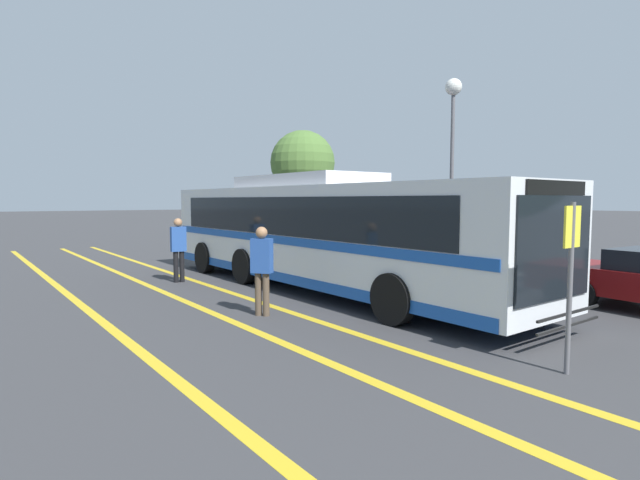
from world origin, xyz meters
name	(u,v)px	position (x,y,z in m)	size (l,w,h in m)	color
ground_plane	(331,288)	(0.00, 0.00, 0.00)	(220.00, 220.00, 0.00)	#38383A
lane_strip_0	(247,298)	(-0.07, -2.51, 0.00)	(0.20, 32.75, 0.01)	gold
lane_strip_1	(194,305)	(-0.07, -3.87, 0.00)	(0.20, 32.75, 0.01)	gold
lane_strip_2	(97,318)	(-0.07, -5.91, 0.00)	(0.20, 32.75, 0.01)	gold
curb_strip	(456,268)	(-0.07, 5.43, 0.07)	(40.75, 0.36, 0.15)	#99999E
transit_bus	(320,230)	(-0.09, -0.31, 1.56)	(13.08, 2.84, 3.05)	silver
parked_car_0	(252,235)	(-10.68, 3.49, 0.70)	(4.54, 2.00, 1.35)	olive
parked_car_1	(314,242)	(-5.63, 3.51, 0.70)	(4.30, 2.11, 1.37)	maroon
parked_car_2	(444,255)	(0.99, 3.50, 0.74)	(4.67, 1.95, 1.49)	navy
pedestrian_0	(178,245)	(-3.34, -2.95, 1.07)	(0.27, 0.45, 1.85)	black
pedestrian_1	(262,265)	(1.74, -3.14, 1.05)	(0.47, 0.42, 1.83)	brown
bus_stop_sign	(571,266)	(7.23, -1.54, 1.48)	(0.07, 0.40, 2.34)	#59595E
street_lamp	(453,121)	(-1.17, 6.45, 5.19)	(0.60, 0.60, 6.70)	#59595E
tree_0	(303,163)	(-14.68, 9.25, 4.62)	(3.94, 3.94, 6.60)	#513823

